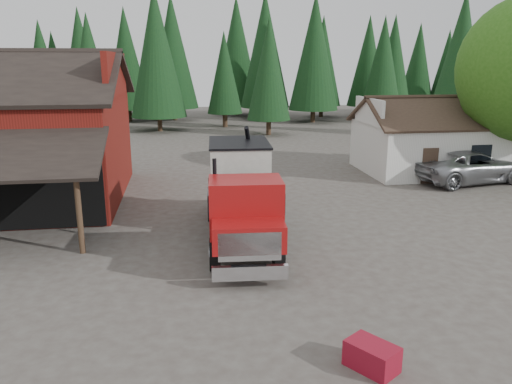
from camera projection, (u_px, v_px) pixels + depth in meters
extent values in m
plane|color=#443C36|center=(247.00, 267.00, 16.51)|extent=(120.00, 120.00, 0.00)
cube|color=black|center=(0.00, 73.00, 25.35)|extent=(12.80, 5.53, 2.35)
cube|color=maroon|center=(115.00, 74.00, 23.82)|extent=(0.25, 7.00, 2.00)
cylinder|color=#382619|center=(79.00, 215.00, 17.35)|extent=(0.20, 0.20, 2.80)
cube|color=silver|center=(430.00, 147.00, 30.43)|extent=(8.00, 6.00, 3.00)
cube|color=#38281E|center=(446.00, 113.00, 28.42)|extent=(8.60, 3.42, 1.80)
cube|color=#38281E|center=(421.00, 108.00, 31.29)|extent=(8.60, 3.42, 1.80)
cube|color=silver|center=(369.00, 111.00, 29.28)|extent=(0.20, 4.20, 1.50)
cube|color=silver|center=(494.00, 109.00, 30.43)|extent=(0.20, 4.20, 1.50)
cube|color=#38281E|center=(430.00, 166.00, 27.45)|extent=(0.90, 0.06, 2.00)
cube|color=black|center=(481.00, 154.00, 27.73)|extent=(1.20, 0.06, 1.00)
sphere|color=#295E15|center=(501.00, 91.00, 27.83)|extent=(4.40, 4.40, 4.40)
cylinder|color=#382619|center=(269.00, 126.00, 45.86)|extent=(0.44, 0.44, 1.60)
cone|color=black|center=(269.00, 69.00, 44.56)|extent=(3.96, 3.96, 9.00)
cylinder|color=#382619|center=(453.00, 128.00, 44.33)|extent=(0.44, 0.44, 1.60)
cone|color=black|center=(461.00, 57.00, 42.78)|extent=(4.84, 4.84, 11.00)
cylinder|color=#382619|center=(160.00, 123.00, 48.24)|extent=(0.44, 0.44, 1.60)
cone|color=black|center=(156.00, 52.00, 46.56)|extent=(5.28, 5.28, 12.00)
cylinder|color=black|center=(215.00, 255.00, 16.11)|extent=(0.41, 1.10, 1.08)
cylinder|color=black|center=(278.00, 253.00, 16.28)|extent=(0.41, 1.10, 1.08)
cylinder|color=black|center=(214.00, 212.00, 20.65)|extent=(0.41, 1.10, 1.08)
cylinder|color=black|center=(264.00, 211.00, 20.82)|extent=(0.41, 1.10, 1.08)
cylinder|color=black|center=(214.00, 203.00, 21.98)|extent=(0.41, 1.10, 1.08)
cylinder|color=black|center=(261.00, 202.00, 22.15)|extent=(0.41, 1.10, 1.08)
cube|color=black|center=(241.00, 213.00, 19.12)|extent=(1.63, 8.51, 0.39)
cube|color=silver|center=(250.00, 273.00, 14.72)|extent=(2.27, 0.32, 0.44)
cube|color=silver|center=(250.00, 247.00, 14.62)|extent=(1.87, 0.22, 0.88)
cube|color=maroon|center=(248.00, 235.00, 15.15)|extent=(2.29, 1.42, 0.84)
cube|color=maroon|center=(246.00, 206.00, 16.24)|extent=(2.46, 1.82, 1.82)
cube|color=black|center=(247.00, 204.00, 15.41)|extent=(2.06, 0.21, 0.88)
cylinder|color=black|center=(215.00, 184.00, 16.88)|extent=(0.15, 0.15, 1.77)
cube|color=black|center=(244.00, 200.00, 17.20)|extent=(2.41, 0.27, 1.57)
cube|color=black|center=(239.00, 197.00, 20.38)|extent=(2.87, 5.85, 0.16)
cube|color=beige|center=(239.00, 162.00, 20.01)|extent=(2.47, 3.38, 1.57)
cone|color=beige|center=(239.00, 186.00, 20.26)|extent=(2.30, 2.30, 0.69)
cube|color=black|center=(239.00, 143.00, 19.81)|extent=(2.57, 3.49, 0.08)
cylinder|color=black|center=(251.00, 158.00, 21.41)|extent=(0.87, 2.12, 3.00)
cube|color=maroon|center=(224.00, 178.00, 22.54)|extent=(0.64, 0.82, 0.44)
cylinder|color=silver|center=(277.00, 233.00, 17.25)|extent=(0.61, 1.02, 0.55)
imported|color=#97999E|center=(470.00, 166.00, 27.84)|extent=(6.98, 4.20, 1.81)
cube|color=maroon|center=(372.00, 356.00, 10.98)|extent=(1.20, 1.30, 0.60)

